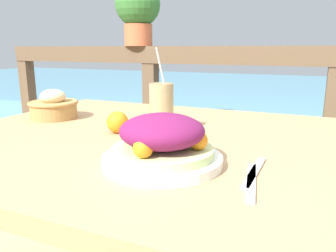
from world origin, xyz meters
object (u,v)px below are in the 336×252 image
Objects in this scene: bread_basket at (54,106)px; potted_plant at (138,9)px; drink_glass at (162,108)px; salad_plate at (162,143)px.

potted_plant is (-0.05, 0.73, 0.40)m from bread_basket.
bread_basket is at bearing 176.62° from drink_glass.
bread_basket is (-0.43, 0.03, -0.03)m from drink_glass.
potted_plant is at bearing 120.62° from salad_plate.
drink_glass is at bearing 114.71° from salad_plate.
drink_glass is (-0.12, 0.26, 0.03)m from salad_plate.
drink_glass is 0.43m from bread_basket.
potted_plant reaches higher than salad_plate.
potted_plant reaches higher than drink_glass.
bread_basket is at bearing -86.10° from potted_plant.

